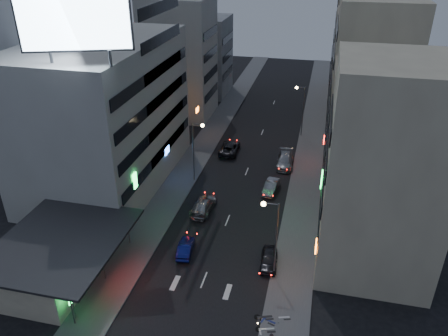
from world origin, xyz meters
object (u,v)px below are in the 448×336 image
(road_car_blue, at_px, (186,248))
(parked_car_left, at_px, (230,148))
(road_car_silver, at_px, (203,205))
(scooter_black_b, at_px, (272,310))
(scooter_blue, at_px, (277,318))
(parked_car_right_near, at_px, (269,259))
(parked_car_right_mid, at_px, (271,187))
(scooter_silver_a, at_px, (275,322))
(parked_car_right_far, at_px, (285,160))
(scooter_silver_b, at_px, (290,312))

(road_car_blue, bearing_deg, parked_car_left, -95.51)
(road_car_silver, bearing_deg, scooter_black_b, 126.93)
(road_car_blue, distance_m, scooter_blue, 12.36)
(parked_car_right_near, xyz_separation_m, parked_car_right_mid, (-1.69, 13.95, 0.01))
(parked_car_left, relative_size, scooter_blue, 3.29)
(parked_car_right_near, bearing_deg, scooter_blue, -81.39)
(scooter_silver_a, bearing_deg, road_car_blue, 35.17)
(parked_car_right_far, distance_m, road_car_blue, 22.87)
(road_car_blue, height_order, scooter_black_b, scooter_black_b)
(scooter_blue, distance_m, scooter_silver_b, 1.41)
(road_car_blue, distance_m, scooter_silver_a, 12.61)
(parked_car_right_near, xyz_separation_m, road_car_blue, (-8.45, -0.06, -0.04))
(scooter_silver_b, bearing_deg, parked_car_right_far, -10.20)
(parked_car_right_near, bearing_deg, parked_car_left, 106.82)
(scooter_silver_a, bearing_deg, parked_car_right_far, -12.89)
(scooter_black_b, bearing_deg, scooter_silver_b, -99.84)
(parked_car_right_far, bearing_deg, scooter_silver_b, -85.89)
(parked_car_right_near, xyz_separation_m, scooter_silver_a, (1.57, -7.72, 0.03))
(parked_car_right_far, bearing_deg, road_car_silver, -123.33)
(scooter_silver_a, relative_size, scooter_blue, 1.14)
(parked_car_right_near, xyz_separation_m, scooter_silver_b, (2.66, -6.19, -0.06))
(parked_car_right_near, height_order, parked_car_left, parked_car_left)
(parked_car_right_mid, bearing_deg, scooter_silver_b, -71.48)
(scooter_silver_b, bearing_deg, road_car_silver, 22.10)
(parked_car_right_near, height_order, road_car_silver, road_car_silver)
(parked_car_right_mid, height_order, scooter_silver_a, parked_car_right_mid)
(parked_car_right_mid, xyz_separation_m, road_car_silver, (-7.09, -6.16, 0.08))
(scooter_silver_b, bearing_deg, scooter_blue, 117.12)
(road_car_blue, bearing_deg, parked_car_right_near, 173.03)
(parked_car_right_near, distance_m, scooter_black_b, 6.55)
(parked_car_right_near, height_order, parked_car_right_mid, parked_car_right_mid)
(road_car_silver, bearing_deg, parked_car_right_mid, -137.17)
(parked_car_right_mid, xyz_separation_m, parked_car_right_far, (0.95, 7.53, 0.11))
(parked_car_right_mid, relative_size, scooter_silver_b, 2.58)
(parked_car_left, bearing_deg, scooter_blue, 107.58)
(parked_car_right_mid, height_order, scooter_silver_b, parked_car_right_mid)
(road_car_silver, bearing_deg, scooter_silver_b, 131.13)
(parked_car_right_mid, height_order, parked_car_right_far, parked_car_right_far)
(parked_car_left, relative_size, scooter_silver_b, 3.45)
(scooter_blue, xyz_separation_m, scooter_black_b, (-0.44, 0.74, 0.07))
(parked_car_right_far, bearing_deg, parked_car_right_mid, -100.12)
(road_car_blue, xyz_separation_m, scooter_silver_a, (10.02, -7.66, 0.07))
(parked_car_left, bearing_deg, parked_car_right_far, 162.86)
(scooter_black_b, height_order, scooter_silver_b, scooter_black_b)
(parked_car_right_far, distance_m, scooter_black_b, 27.98)
(scooter_silver_a, bearing_deg, scooter_blue, -26.35)
(parked_car_left, bearing_deg, road_car_blue, 90.09)
(parked_car_right_mid, bearing_deg, parked_car_right_far, 89.10)
(parked_car_right_mid, bearing_deg, road_car_silver, -132.68)
(parked_car_right_near, height_order, road_car_blue, parked_car_right_near)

